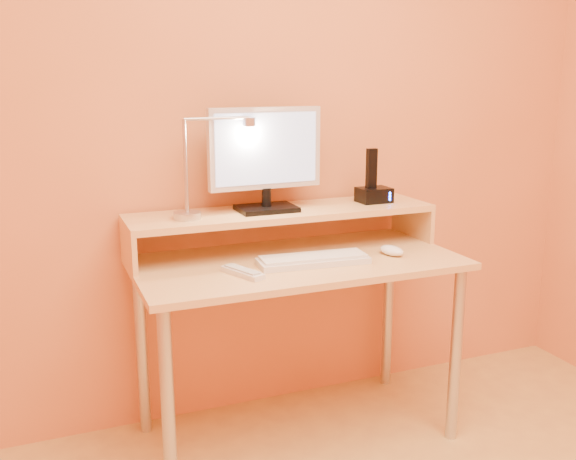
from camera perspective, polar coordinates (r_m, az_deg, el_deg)
name	(u,v)px	position (r m, az deg, el deg)	size (l,w,h in m)	color
wall_back	(267,110)	(2.57, -1.92, 10.65)	(3.00, 0.04, 2.50)	#E6844D
desk_leg_fl	(168,410)	(2.14, -10.68, -15.53)	(0.04, 0.04, 0.69)	#B7B7BE
desk_leg_fr	(456,355)	(2.55, 14.77, -10.77)	(0.04, 0.04, 0.69)	#B7B7BE
desk_leg_bl	(142,350)	(2.58, -12.94, -10.38)	(0.04, 0.04, 0.69)	#B7B7BE
desk_leg_br	(388,312)	(2.93, 8.93, -7.24)	(0.04, 0.04, 0.69)	#B7B7BE
desk_lower	(297,262)	(2.37, 0.85, -2.92)	(1.20, 0.60, 0.03)	#DBAF6F
shelf_riser_left	(128,247)	(2.34, -14.09, -1.51)	(0.02, 0.30, 0.14)	#DBAF6F
shelf_riser_right	(412,220)	(2.75, 11.06, 0.85)	(0.02, 0.30, 0.14)	#DBAF6F
desk_shelf	(283,213)	(2.46, -0.49, 1.57)	(1.20, 0.30, 0.03)	#DBAF6F
monitor_foot	(267,208)	(2.44, -1.93, 1.94)	(0.22, 0.16, 0.02)	black
monitor_neck	(266,197)	(2.43, -1.94, 2.96)	(0.04, 0.04, 0.07)	black
monitor_panel	(265,148)	(2.41, -2.06, 7.33)	(0.45, 0.04, 0.30)	silver
monitor_back	(263,148)	(2.43, -2.25, 7.38)	(0.40, 0.01, 0.26)	black
monitor_screen	(267,149)	(2.39, -1.90, 7.28)	(0.41, 0.00, 0.26)	#A4BBEE
lamp_base	(187,215)	(2.32, -9.00, 1.29)	(0.10, 0.10, 0.03)	#B7B7BE
lamp_post	(185,166)	(2.29, -9.16, 5.64)	(0.01, 0.01, 0.33)	#B7B7BE
lamp_arm	(217,118)	(2.30, -6.36, 9.89)	(0.01, 0.01, 0.24)	#B7B7BE
lamp_head	(249,122)	(2.34, -3.49, 9.63)	(0.04, 0.04, 0.03)	#B7B7BE
lamp_bulb	(249,126)	(2.34, -3.48, 9.24)	(0.03, 0.03, 0.00)	#FFEAC6
phone_dock	(374,195)	(2.63, 7.69, 3.13)	(0.13, 0.10, 0.06)	black
phone_handset	(371,168)	(2.60, 7.48, 5.49)	(0.04, 0.03, 0.16)	black
phone_led	(390,196)	(2.61, 9.11, 3.00)	(0.01, 0.00, 0.04)	blue
keyboard	(313,261)	(2.30, 2.27, -2.78)	(0.40, 0.13, 0.02)	silver
mouse	(392,250)	(2.45, 9.25, -1.81)	(0.06, 0.11, 0.04)	white
remote_control	(242,273)	(2.18, -4.10, -3.83)	(0.05, 0.18, 0.02)	silver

